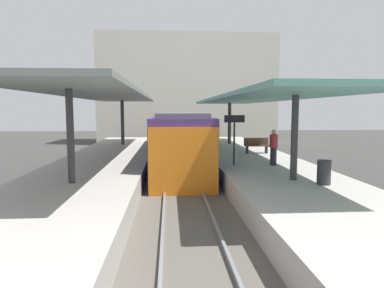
% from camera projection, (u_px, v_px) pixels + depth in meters
% --- Properties ---
extents(ground_plane, '(80.00, 80.00, 0.00)m').
position_uv_depth(ground_plane, '(180.00, 180.00, 16.54)').
color(ground_plane, '#383835').
extents(platform_left, '(4.40, 28.00, 1.00)m').
position_uv_depth(platform_left, '(101.00, 171.00, 16.23)').
color(platform_left, '#ADA8A0').
rests_on(platform_left, ground_plane).
extents(platform_right, '(4.40, 28.00, 1.00)m').
position_uv_depth(platform_right, '(257.00, 169.00, 16.75)').
color(platform_right, '#ADA8A0').
rests_on(platform_right, ground_plane).
extents(track_ballast, '(3.20, 28.00, 0.20)m').
position_uv_depth(track_ballast, '(180.00, 178.00, 16.53)').
color(track_ballast, '#59544C').
rests_on(track_ballast, ground_plane).
extents(rail_near_side, '(0.08, 28.00, 0.14)m').
position_uv_depth(rail_near_side, '(166.00, 175.00, 16.46)').
color(rail_near_side, slate).
rests_on(rail_near_side, track_ballast).
extents(rail_far_side, '(0.08, 28.00, 0.14)m').
position_uv_depth(rail_far_side, '(195.00, 175.00, 16.56)').
color(rail_far_side, slate).
rests_on(rail_far_side, track_ballast).
extents(commuter_train, '(2.78, 14.22, 3.10)m').
position_uv_depth(commuter_train, '(178.00, 139.00, 19.65)').
color(commuter_train, '#472D6B').
rests_on(commuter_train, track_ballast).
extents(canopy_left, '(4.18, 21.00, 3.28)m').
position_uv_depth(canopy_left, '(105.00, 96.00, 17.25)').
color(canopy_left, '#333335').
rests_on(canopy_left, platform_left).
extents(canopy_right, '(4.18, 21.00, 3.11)m').
position_uv_depth(canopy_right, '(251.00, 99.00, 17.79)').
color(canopy_right, '#333335').
rests_on(canopy_right, platform_right).
extents(platform_bench, '(1.40, 0.41, 0.86)m').
position_uv_depth(platform_bench, '(256.00, 145.00, 19.08)').
color(platform_bench, black).
rests_on(platform_bench, platform_right).
extents(platform_sign, '(0.90, 0.08, 2.21)m').
position_uv_depth(platform_sign, '(234.00, 129.00, 14.79)').
color(platform_sign, '#262628').
rests_on(platform_sign, platform_right).
extents(litter_bin, '(0.44, 0.44, 0.80)m').
position_uv_depth(litter_bin, '(324.00, 172.00, 11.03)').
color(litter_bin, '#2D2D30').
rests_on(litter_bin, platform_right).
extents(passenger_near_bench, '(0.36, 0.36, 1.58)m').
position_uv_depth(passenger_near_bench, '(274.00, 147.00, 14.85)').
color(passenger_near_bench, '#232328').
rests_on(passenger_near_bench, platform_right).
extents(station_building_backdrop, '(18.00, 6.00, 11.00)m').
position_uv_depth(station_building_backdrop, '(187.00, 91.00, 35.93)').
color(station_building_backdrop, beige).
rests_on(station_building_backdrop, ground_plane).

